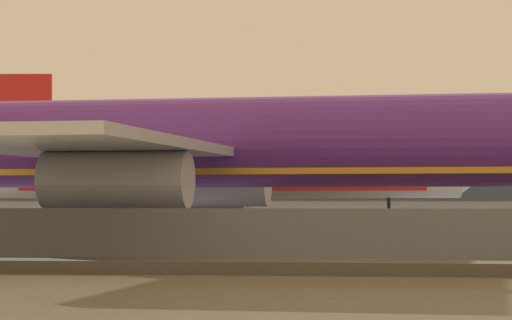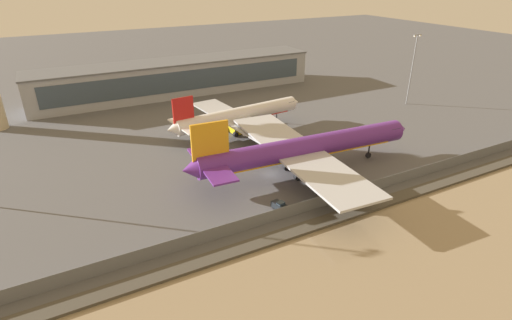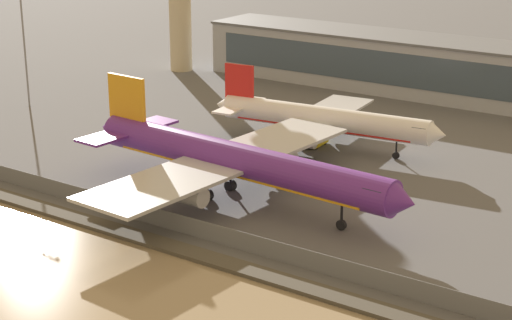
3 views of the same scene
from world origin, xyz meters
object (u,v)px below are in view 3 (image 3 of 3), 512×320
(passenger_jet_white_red, at_px, (321,119))
(apron_light_mast_apron_east, at_px, (24,36))
(cargo_jet_purple, at_px, (233,160))
(ops_van, at_px, (316,139))
(baggage_tug, at_px, (116,198))

(passenger_jet_white_red, distance_m, apron_light_mast_apron_east, 63.28)
(cargo_jet_purple, xyz_separation_m, apron_light_mast_apron_east, (-64.38, 19.16, 8.31))
(ops_van, distance_m, apron_light_mast_apron_east, 63.04)
(cargo_jet_purple, bearing_deg, ops_van, 96.68)
(cargo_jet_purple, relative_size, apron_light_mast_apron_east, 2.17)
(passenger_jet_white_red, relative_size, apron_light_mast_apron_east, 1.64)
(apron_light_mast_apron_east, bearing_deg, passenger_jet_white_red, 8.24)
(passenger_jet_white_red, height_order, apron_light_mast_apron_east, apron_light_mast_apron_east)
(passenger_jet_white_red, height_order, ops_van, passenger_jet_white_red)
(baggage_tug, distance_m, ops_van, 39.91)
(cargo_jet_purple, relative_size, passenger_jet_white_red, 1.32)
(cargo_jet_purple, bearing_deg, passenger_jet_white_red, 94.89)
(passenger_jet_white_red, distance_m, baggage_tug, 40.25)
(cargo_jet_purple, xyz_separation_m, baggage_tug, (-12.19, -10.70, -4.90))
(ops_van, bearing_deg, baggage_tug, -102.87)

